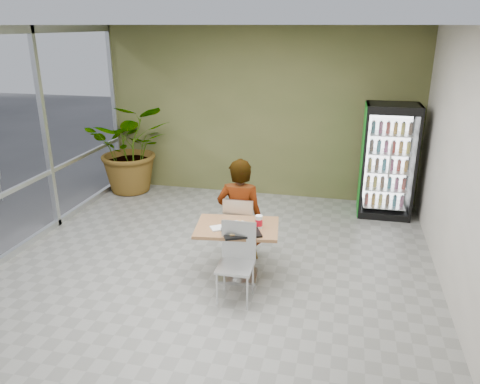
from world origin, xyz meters
name	(u,v)px	position (x,y,z in m)	size (l,w,h in m)	color
ground	(208,280)	(0.00, 0.00, 0.00)	(7.00, 7.00, 0.00)	gray
room_envelope	(205,165)	(0.00, 0.00, 1.60)	(6.00, 7.00, 3.20)	silver
dining_table	(237,241)	(0.36, 0.16, 0.54)	(1.15, 0.87, 0.75)	#A36546
chair_far	(239,224)	(0.27, 0.66, 0.56)	(0.43, 0.44, 0.95)	silver
chair_near	(237,255)	(0.46, -0.28, 0.57)	(0.44, 0.44, 0.97)	silver
seated_woman	(240,220)	(0.27, 0.71, 0.60)	(0.66, 0.43, 1.80)	black
pizza_plate	(238,223)	(0.36, 0.21, 0.77)	(0.30, 0.24, 0.03)	white
soda_cup	(259,222)	(0.64, 0.17, 0.83)	(0.09, 0.09, 0.17)	white
napkin_stack	(217,228)	(0.13, 0.02, 0.76)	(0.16, 0.16, 0.02)	white
cafeteria_tray	(241,233)	(0.46, -0.05, 0.76)	(0.46, 0.34, 0.03)	black
beverage_fridge	(388,161)	(2.39, 2.92, 0.98)	(0.90, 0.69, 1.96)	black
potted_plant	(132,148)	(-2.49, 3.10, 0.90)	(1.62, 1.40, 1.80)	#2B5B24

